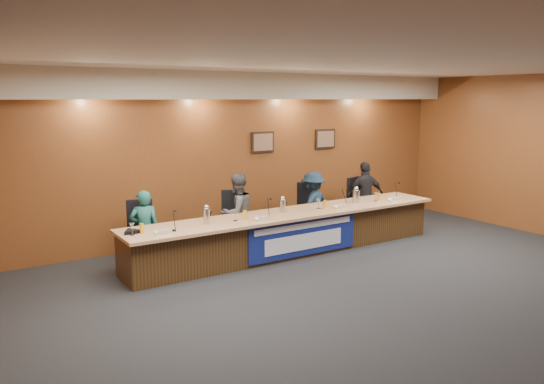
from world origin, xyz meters
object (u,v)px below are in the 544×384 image
Objects in this scene: dais_body at (290,234)px; office_chair_a at (143,237)px; office_chair_c at (310,213)px; carafe_left at (206,216)px; panelist_b at (237,213)px; panelist_d at (365,196)px; panelist_a at (145,229)px; carafe_mid at (283,206)px; banner at (304,237)px; office_chair_b at (234,224)px; panelist_c at (313,205)px; office_chair_d at (362,206)px; speakerphone at (132,231)px; carafe_right at (356,196)px.

dais_body reaches higher than office_chair_a.
carafe_left is (-2.60, -0.74, 0.40)m from office_chair_c.
panelist_b is 3.06m from panelist_d.
carafe_left is (-3.96, -0.64, 0.16)m from panelist_d.
panelist_a is 4.99× the size of carafe_left.
carafe_left is 1.52m from carafe_mid.
panelist_d reaches higher than panelist_a.
office_chair_c is (0.94, 1.10, 0.10)m from banner.
banner reaches higher than office_chair_a.
dais_body is 12.50× the size of office_chair_a.
panelist_d is 2.97× the size of office_chair_b.
panelist_c is 1.38m from office_chair_d.
office_chair_a is 1.87× the size of carafe_left.
office_chair_c is 1.87× the size of carafe_left.
office_chair_c is at bearing 9.87° from speakerphone.
office_chair_a is 2.02× the size of carafe_right.
panelist_a is at bearing 15.07° from panelist_d.
office_chair_c is 1.31m from carafe_mid.
panelist_c is 5.87× the size of carafe_mid.
carafe_right is at bearing 115.48° from panelist_c.
panelist_b is at bearing 165.07° from office_chair_d.
panelist_a is 3.39m from panelist_c.
panelist_c is 2.75× the size of office_chair_d.
dais_body is 4.23× the size of panelist_b.
panelist_a is 4.00× the size of speakerphone.
banner is 4.58× the size of office_chair_a.
carafe_mid reaches higher than banner.
panelist_d is at bearing 9.22° from carafe_left.
office_chair_d is 1.10m from carafe_right.
dais_body is 2.73× the size of banner.
office_chair_b is 1.50× the size of speakerphone.
office_chair_c is at bearing 36.06° from dais_body.
panelist_d is (2.31, 0.59, 0.36)m from dais_body.
speakerphone is (-2.09, -0.56, 0.07)m from panelist_b.
office_chair_c is at bearing 163.20° from office_chair_d.
panelist_c is 0.93× the size of panelist_d.
office_chair_d is 5.20m from speakerphone.
office_chair_c and office_chair_d have the same top height.
office_chair_a is 1.00× the size of office_chair_d.
carafe_mid is (-2.44, -0.64, 0.38)m from office_chair_d.
dais_body is 1.02m from panelist_b.
panelist_c is (3.39, 0.00, 0.02)m from panelist_a.
banner is 1.34m from office_chair_b.
carafe_right reaches higher than carafe_mid.
panelist_d is at bearing 36.75° from carafe_right.
panelist_d is 2.97× the size of office_chair_a.
carafe_right is 0.74× the size of speakerphone.
office_chair_d is 2.55m from carafe_mid.
panelist_a is 1.05m from carafe_left.
panelist_c is 3.82m from speakerphone.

